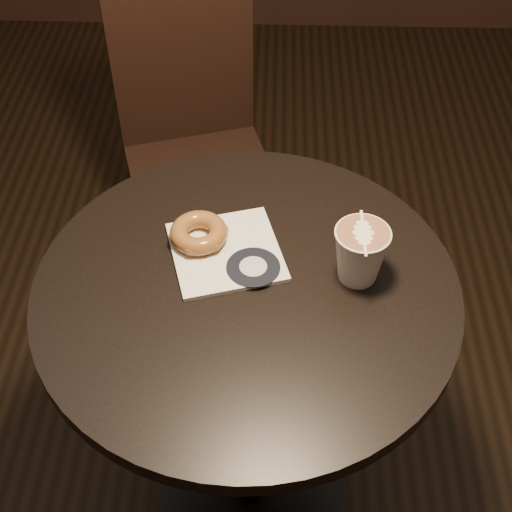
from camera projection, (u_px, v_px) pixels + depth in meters
The scene contains 5 objects.
cafe_table at pixel (247, 356), 1.31m from camera, with size 0.70×0.70×0.75m.
chair at pixel (192, 124), 1.86m from camera, with size 0.45×0.45×0.92m.
pastry_bag at pixel (226, 252), 1.21m from camera, with size 0.18×0.18×0.01m, color white.
doughnut at pixel (199, 233), 1.21m from camera, with size 0.10×0.10×0.03m, color brown.
latte_cup at pixel (360, 255), 1.14m from camera, with size 0.09×0.09×0.10m, color white, non-canonical shape.
Camera 1 is at (0.04, -0.77, 1.62)m, focal length 50.00 mm.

